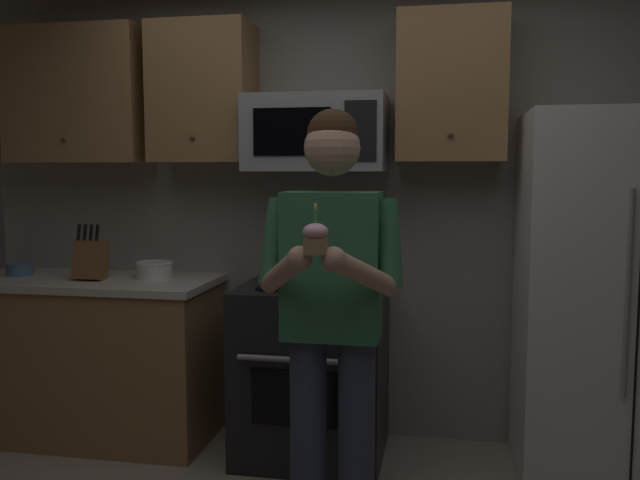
{
  "coord_description": "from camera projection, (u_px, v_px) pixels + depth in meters",
  "views": [
    {
      "loc": [
        0.53,
        -2.04,
        1.52
      ],
      "look_at": [
        0.05,
        0.52,
        1.25
      ],
      "focal_mm": 37.44,
      "sensor_mm": 36.0,
      "label": 1
    }
  ],
  "objects": [
    {
      "name": "wall_back",
      "position": [
        351.0,
        210.0,
        3.83
      ],
      "size": [
        4.4,
        0.1,
        2.6
      ],
      "primitive_type": "cube",
      "color": "gray",
      "rests_on": "ground"
    },
    {
      "name": "cupcake",
      "position": [
        315.0,
        238.0,
        2.28
      ],
      "size": [
        0.09,
        0.09,
        0.17
      ],
      "color": "#A87F56"
    },
    {
      "name": "oven_range",
      "position": [
        313.0,
        370.0,
        3.56
      ],
      "size": [
        0.76,
        0.7,
        0.93
      ],
      "color": "black",
      "rests_on": "ground"
    },
    {
      "name": "knife_block",
      "position": [
        91.0,
        259.0,
        3.7
      ],
      "size": [
        0.16,
        0.15,
        0.32
      ],
      "color": "brown",
      "rests_on": "counter_left"
    },
    {
      "name": "cabinet_row_upper",
      "position": [
        216.0,
        93.0,
        3.68
      ],
      "size": [
        2.78,
        0.36,
        0.76
      ],
      "color": "#9E7247"
    },
    {
      "name": "person",
      "position": [
        332.0,
        305.0,
        2.63
      ],
      "size": [
        0.6,
        0.48,
        1.76
      ],
      "color": "#383F59",
      "rests_on": "ground"
    },
    {
      "name": "microwave",
      "position": [
        317.0,
        134.0,
        3.55
      ],
      "size": [
        0.74,
        0.41,
        0.4
      ],
      "color": "#9EA0A5"
    },
    {
      "name": "counter_left",
      "position": [
        91.0,
        357.0,
        3.82
      ],
      "size": [
        1.44,
        0.66,
        0.92
      ],
      "color": "#9E7247",
      "rests_on": "ground"
    },
    {
      "name": "refrigerator",
      "position": [
        617.0,
        301.0,
        3.2
      ],
      "size": [
        0.9,
        0.75,
        1.8
      ],
      "color": "white",
      "rests_on": "ground"
    },
    {
      "name": "bowl_large_white",
      "position": [
        155.0,
        270.0,
        3.75
      ],
      "size": [
        0.21,
        0.21,
        0.09
      ],
      "color": "white",
      "rests_on": "counter_left"
    },
    {
      "name": "bowl_small_colored",
      "position": [
        20.0,
        269.0,
        3.87
      ],
      "size": [
        0.15,
        0.15,
        0.07
      ],
      "color": "#4C7299",
      "rests_on": "counter_left"
    }
  ]
}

